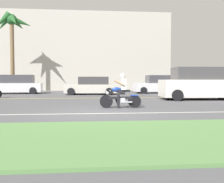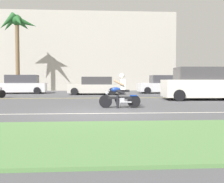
{
  "view_description": "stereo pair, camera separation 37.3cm",
  "coord_description": "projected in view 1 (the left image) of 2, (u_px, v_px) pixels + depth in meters",
  "views": [
    {
      "loc": [
        -0.49,
        -9.44,
        1.22
      ],
      "look_at": [
        0.71,
        2.65,
        0.65
      ],
      "focal_mm": 42.63,
      "sensor_mm": 36.0,
      "label": 1
    },
    {
      "loc": [
        -0.12,
        -9.48,
        1.22
      ],
      "look_at": [
        0.71,
        2.65,
        0.65
      ],
      "focal_mm": 42.63,
      "sensor_mm": 36.0,
      "label": 2
    }
  ],
  "objects": [
    {
      "name": "ground",
      "position": [
        96.0,
        105.0,
        12.48
      ],
      "size": [
        56.0,
        30.0,
        0.04
      ],
      "primitive_type": "cube",
      "color": "#545459"
    },
    {
      "name": "lane_line_near",
      "position": [
        100.0,
        113.0,
        9.4
      ],
      "size": [
        50.4,
        0.12,
        0.01
      ],
      "primitive_type": "cube",
      "color": "silver",
      "rests_on": "ground"
    },
    {
      "name": "parked_car_0",
      "position": [
        15.0,
        85.0,
        22.16
      ],
      "size": [
        4.53,
        2.04,
        1.57
      ],
      "color": "silver",
      "rests_on": "ground"
    },
    {
      "name": "parked_car_2",
      "position": [
        158.0,
        85.0,
        23.16
      ],
      "size": [
        4.08,
        1.95,
        1.56
      ],
      "color": "silver",
      "rests_on": "ground"
    },
    {
      "name": "suv_nearby",
      "position": [
        201.0,
        84.0,
        15.82
      ],
      "size": [
        4.93,
        2.36,
        1.91
      ],
      "color": "white",
      "rests_on": "ground"
    },
    {
      "name": "parked_car_1",
      "position": [
        92.0,
        86.0,
        21.06
      ],
      "size": [
        4.15,
        2.29,
        1.4
      ],
      "color": "beige",
      "rests_on": "ground"
    },
    {
      "name": "grass_median",
      "position": [
        110.0,
        137.0,
        5.42
      ],
      "size": [
        56.0,
        3.8,
        0.06
      ],
      "primitive_type": "cube",
      "color": "#5B8C4C",
      "rests_on": "ground"
    },
    {
      "name": "building_far",
      "position": [
        73.0,
        52.0,
        29.98
      ],
      "size": [
        21.37,
        4.0,
        8.46
      ],
      "primitive_type": "cube",
      "color": "#BCB7AD",
      "rests_on": "ground"
    },
    {
      "name": "palm_tree_0",
      "position": [
        12.0,
        27.0,
        24.08
      ],
      "size": [
        3.54,
        3.57,
        7.29
      ],
      "color": "brown",
      "rests_on": "ground"
    },
    {
      "name": "lane_line_far",
      "position": [
        93.0,
        98.0,
        17.05
      ],
      "size": [
        50.4,
        0.12,
        0.01
      ],
      "primitive_type": "cube",
      "color": "yellow",
      "rests_on": "ground"
    },
    {
      "name": "parked_car_3",
      "position": [
        223.0,
        85.0,
        21.53
      ],
      "size": [
        3.97,
        1.8,
        1.69
      ],
      "color": "#8C939E",
      "rests_on": "ground"
    },
    {
      "name": "motorcyclist",
      "position": [
        121.0,
        93.0,
        11.24
      ],
      "size": [
        1.76,
        0.57,
        1.47
      ],
      "color": "black",
      "rests_on": "ground"
    }
  ]
}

